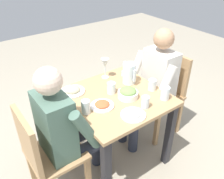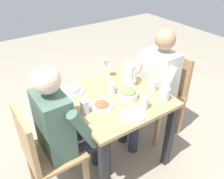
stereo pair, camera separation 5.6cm
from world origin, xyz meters
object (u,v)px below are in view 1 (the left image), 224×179
at_px(plate_rice_curry, 102,105).
at_px(diner_far, 152,83).
at_px(chair_near, 45,154).
at_px(salad_bowl, 128,93).
at_px(salt_shaker, 123,73).
at_px(dining_table, 115,109).
at_px(plate_yoghurt, 133,114).
at_px(diner_near, 68,128).
at_px(water_glass_near_right, 86,107).
at_px(water_glass_by_pitcher, 111,88).
at_px(plate_beans, 72,90).
at_px(water_glass_near_left, 152,85).
at_px(water_glass_far_right, 165,93).
at_px(chair_far, 165,90).
at_px(water_glass_far_left, 145,102).
at_px(water_pitcher, 129,73).
at_px(wine_glass, 105,64).

bearing_deg(plate_rice_curry, diner_far, 98.71).
xyz_separation_m(chair_near, salad_bowl, (0.03, 0.76, 0.26)).
height_order(plate_rice_curry, salt_shaker, salt_shaker).
bearing_deg(dining_table, plate_yoghurt, -10.40).
xyz_separation_m(diner_near, water_glass_near_right, (-0.00, 0.16, 0.12)).
relative_size(dining_table, water_glass_by_pitcher, 8.09).
bearing_deg(water_glass_near_right, water_glass_by_pitcher, 109.19).
bearing_deg(plate_beans, plate_rice_curry, 15.19).
bearing_deg(dining_table, water_glass_near_left, 71.36).
distance_m(water_glass_near_right, salt_shaker, 0.66).
xyz_separation_m(plate_yoghurt, water_glass_far_right, (-0.02, 0.36, 0.04)).
bearing_deg(chair_far, water_glass_far_left, -62.64).
xyz_separation_m(chair_far, water_pitcher, (-0.07, -0.45, 0.31)).
xyz_separation_m(chair_near, plate_yoghurt, (0.24, 0.64, 0.23)).
xyz_separation_m(dining_table, plate_rice_curry, (0.06, -0.18, 0.15)).
xyz_separation_m(chair_far, water_glass_far_left, (0.31, -0.60, 0.26)).
relative_size(water_pitcher, water_glass_far_left, 1.95).
bearing_deg(diner_near, water_glass_far_right, 73.99).
bearing_deg(wine_glass, dining_table, -20.07).
relative_size(chair_near, plate_rice_curry, 4.72).
height_order(water_pitcher, water_glass_near_left, water_pitcher).
xyz_separation_m(water_glass_far_left, water_glass_by_pitcher, (-0.33, -0.10, 0.00)).
bearing_deg(water_glass_far_left, salt_shaker, 160.57).
height_order(plate_yoghurt, plate_rice_curry, plate_yoghurt).
relative_size(chair_near, water_pitcher, 4.70).
relative_size(chair_near, water_glass_by_pitcher, 8.92).
bearing_deg(water_glass_by_pitcher, water_glass_near_left, 62.28).
height_order(water_glass_near_left, salt_shaker, water_glass_near_left).
height_order(salad_bowl, salt_shaker, salad_bowl).
bearing_deg(water_glass_near_left, salt_shaker, -172.10).
height_order(chair_far, water_glass_far_right, chair_far).
xyz_separation_m(water_pitcher, salad_bowl, (0.19, -0.17, -0.05)).
xyz_separation_m(dining_table, water_glass_near_right, (0.05, -0.32, 0.19)).
xyz_separation_m(chair_near, water_glass_near_right, (-0.00, 0.37, 0.27)).
bearing_deg(water_glass_by_pitcher, plate_yoghurt, -8.08).
xyz_separation_m(water_pitcher, water_glass_far_left, (0.38, -0.15, -0.05)).
bearing_deg(salt_shaker, water_pitcher, -14.20).
relative_size(plate_rice_curry, water_glass_far_right, 1.66).
distance_m(plate_yoghurt, water_glass_far_left, 0.15).
bearing_deg(water_glass_by_pitcher, chair_far, 88.57).
relative_size(diner_near, wine_glass, 6.06).
relative_size(dining_table, water_pitcher, 4.26).
xyz_separation_m(dining_table, chair_near, (0.05, -0.69, -0.08)).
bearing_deg(plate_rice_curry, water_pitcher, 112.00).
relative_size(salad_bowl, plate_rice_curry, 0.91).
height_order(chair_near, water_pitcher, water_pitcher).
distance_m(chair_near, water_glass_near_right, 0.46).
xyz_separation_m(water_glass_by_pitcher, wine_glass, (-0.26, 0.12, 0.09)).
xyz_separation_m(dining_table, diner_near, (0.05, -0.48, 0.07)).
height_order(water_glass_by_pitcher, water_glass_near_right, water_glass_near_right).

